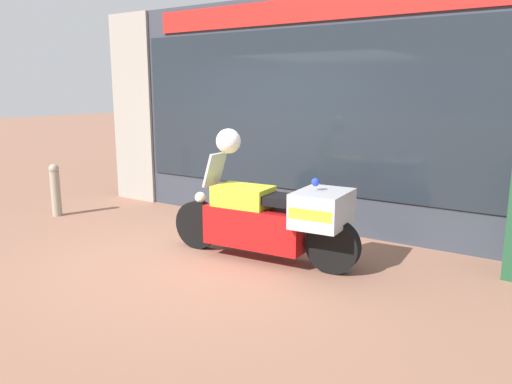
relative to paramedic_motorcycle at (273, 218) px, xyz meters
name	(u,v)px	position (x,y,z in m)	size (l,w,h in m)	color
ground_plane	(201,255)	(-0.84, -0.31, -0.52)	(60.00, 60.00, 0.00)	#8E604C
shop_building	(261,112)	(-1.27, 1.69, 1.11)	(6.93, 0.55, 3.24)	#333842
window_display	(308,195)	(-0.46, 1.72, -0.09)	(5.57, 0.30, 1.79)	slate
paramedic_motorcycle	(273,218)	(0.00, 0.00, 0.00)	(2.40, 0.73, 1.23)	black
white_helmet	(228,141)	(-0.59, -0.05, 0.85)	(0.29, 0.29, 0.29)	white
street_bollard	(55,189)	(-3.98, -0.08, -0.09)	(0.15, 0.15, 0.83)	gray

